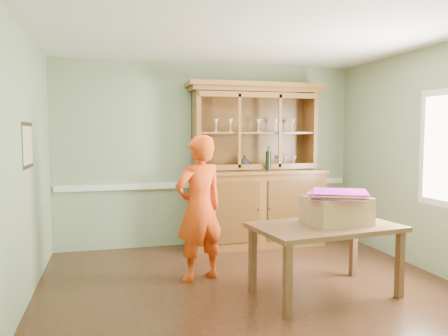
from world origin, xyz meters
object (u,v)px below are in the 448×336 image
object	(u,v)px
china_hutch	(256,189)
dining_table	(325,233)
person	(199,208)
cardboard_box	(336,210)

from	to	relation	value
china_hutch	dining_table	world-z (taller)	china_hutch
china_hutch	person	distance (m)	1.74
china_hutch	cardboard_box	bearing A→B (deg)	-85.63
dining_table	person	world-z (taller)	person
cardboard_box	person	world-z (taller)	person
china_hutch	person	xyz separation A→B (m)	(-1.13, -1.33, -0.01)
cardboard_box	china_hutch	bearing A→B (deg)	94.37
dining_table	person	bearing A→B (deg)	138.93
china_hutch	dining_table	distance (m)	2.11
china_hutch	cardboard_box	xyz separation A→B (m)	(0.16, -2.09, 0.03)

